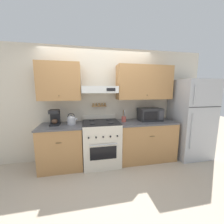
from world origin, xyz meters
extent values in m
plane|color=#B2A38E|center=(0.00, 0.00, 0.00)|extent=(16.00, 16.00, 0.00)
cube|color=beige|center=(0.00, 0.71, 1.27)|extent=(5.20, 0.08, 2.55)
cube|color=#AD7A47|center=(-0.82, 0.51, 1.78)|extent=(0.84, 0.33, 0.76)
sphere|color=brown|center=(-0.82, 0.33, 1.50)|extent=(0.02, 0.02, 0.02)
cube|color=#AD7A47|center=(1.05, 0.51, 1.78)|extent=(1.29, 0.33, 0.76)
sphere|color=brown|center=(1.05, 0.33, 1.50)|extent=(0.02, 0.02, 0.02)
cube|color=silver|center=(0.00, 0.49, 1.62)|extent=(0.77, 0.37, 0.15)
cube|color=black|center=(0.22, 0.30, 1.62)|extent=(0.19, 0.01, 0.07)
cube|color=#AD7A47|center=(0.00, 0.63, 1.24)|extent=(0.34, 0.07, 0.02)
cylinder|color=olive|center=(-0.14, 0.63, 1.28)|extent=(0.03, 0.03, 0.06)
cylinder|color=olive|center=(-0.07, 0.63, 1.28)|extent=(0.03, 0.03, 0.06)
cylinder|color=olive|center=(0.00, 0.63, 1.28)|extent=(0.03, 0.03, 0.06)
cylinder|color=olive|center=(0.07, 0.63, 1.28)|extent=(0.03, 0.03, 0.06)
cylinder|color=olive|center=(0.14, 0.63, 1.28)|extent=(0.03, 0.03, 0.06)
cube|color=#AD7A47|center=(-0.82, 0.35, 0.43)|extent=(0.84, 0.65, 0.87)
cube|color=#4C4C51|center=(-0.82, 0.35, 0.89)|extent=(0.87, 0.67, 0.03)
cylinder|color=brown|center=(-0.82, 0.01, 0.65)|extent=(0.10, 0.01, 0.01)
cube|color=#AD7A47|center=(1.05, 0.35, 0.43)|extent=(1.29, 0.65, 0.87)
cube|color=#4C4C51|center=(1.05, 0.35, 0.89)|extent=(1.32, 0.67, 0.03)
cylinder|color=brown|center=(1.05, 0.01, 0.65)|extent=(0.10, 0.01, 0.01)
cube|color=beige|center=(0.00, 0.32, 0.46)|extent=(0.77, 0.68, 0.93)
cube|color=black|center=(0.00, -0.03, 0.39)|extent=(0.52, 0.01, 0.26)
cylinder|color=#ADAFB5|center=(0.00, -0.05, 0.58)|extent=(0.54, 0.02, 0.02)
cube|color=black|center=(0.00, 0.32, 0.94)|extent=(0.77, 0.68, 0.01)
cylinder|color=#232326|center=(-0.19, 0.15, 0.95)|extent=(0.11, 0.11, 0.02)
cylinder|color=#232326|center=(0.19, 0.15, 0.95)|extent=(0.11, 0.11, 0.02)
cylinder|color=#232326|center=(-0.19, 0.48, 0.95)|extent=(0.11, 0.11, 0.02)
cylinder|color=#232326|center=(0.19, 0.48, 0.95)|extent=(0.11, 0.11, 0.02)
cylinder|color=black|center=(-0.28, -0.04, 0.72)|extent=(0.03, 0.02, 0.03)
cylinder|color=black|center=(-0.14, -0.04, 0.72)|extent=(0.03, 0.02, 0.03)
cylinder|color=black|center=(0.00, -0.04, 0.72)|extent=(0.03, 0.02, 0.03)
cylinder|color=black|center=(0.14, -0.04, 0.72)|extent=(0.03, 0.02, 0.03)
cylinder|color=black|center=(0.28, -0.04, 0.72)|extent=(0.03, 0.02, 0.03)
cube|color=beige|center=(0.00, 0.64, 0.99)|extent=(0.77, 0.04, 0.10)
cube|color=#ADAFB5|center=(2.18, 0.28, 0.92)|extent=(0.81, 0.76, 1.85)
cube|color=black|center=(2.18, -0.10, 1.26)|extent=(0.81, 0.01, 0.01)
cylinder|color=#ADAFB5|center=(1.87, -0.11, 1.51)|extent=(0.02, 0.02, 0.41)
cylinder|color=#ADAFB5|center=(1.87, -0.11, 0.74)|extent=(0.02, 0.02, 0.78)
cylinder|color=#B7B7BC|center=(-0.61, 0.38, 0.97)|extent=(0.17, 0.17, 0.14)
ellipsoid|color=#B7B7BC|center=(-0.61, 0.38, 1.04)|extent=(0.16, 0.16, 0.08)
sphere|color=black|center=(-0.61, 0.38, 1.09)|extent=(0.02, 0.02, 0.02)
cylinder|color=#B7B7BC|center=(-0.53, 0.38, 0.99)|extent=(0.10, 0.04, 0.09)
torus|color=black|center=(-0.61, 0.38, 1.06)|extent=(0.15, 0.01, 0.15)
cube|color=black|center=(-0.94, 0.38, 0.92)|extent=(0.18, 0.23, 0.03)
cube|color=black|center=(-0.94, 0.46, 1.06)|extent=(0.18, 0.08, 0.31)
cube|color=black|center=(-0.94, 0.37, 1.18)|extent=(0.18, 0.19, 0.07)
ellipsoid|color=#4C3323|center=(-0.94, 0.36, 0.98)|extent=(0.12, 0.12, 0.11)
cube|color=#232326|center=(1.17, 0.40, 1.05)|extent=(0.52, 0.34, 0.29)
cube|color=black|center=(1.11, 0.23, 1.05)|extent=(0.31, 0.01, 0.19)
cube|color=#38383D|center=(1.36, 0.23, 1.05)|extent=(0.10, 0.01, 0.21)
cylinder|color=#B24C42|center=(0.53, 0.38, 0.96)|extent=(0.10, 0.10, 0.12)
cylinder|color=olive|center=(0.51, 0.38, 1.10)|extent=(0.01, 0.05, 0.16)
cylinder|color=#28282B|center=(0.53, 0.39, 1.10)|extent=(0.01, 0.04, 0.16)
cylinder|color=#B2B2B7|center=(0.55, 0.39, 1.10)|extent=(0.01, 0.03, 0.16)
camera|label=1|loc=(-0.33, -2.53, 1.61)|focal=22.00mm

